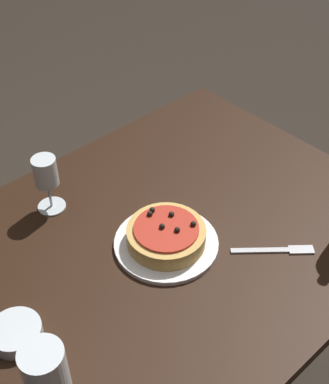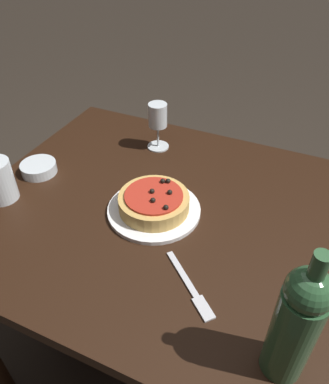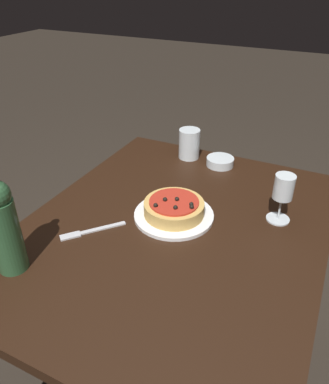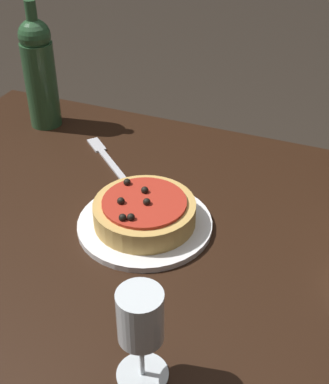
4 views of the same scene
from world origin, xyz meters
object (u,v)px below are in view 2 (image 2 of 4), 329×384
dinner_plate (154,210)px  fork (191,288)px  wine_glass (158,118)px  side_bowl (39,168)px  pizza (154,202)px  wine_bottle (296,323)px  dining_table (172,238)px

dinner_plate → fork: bearing=-46.6°
wine_glass → side_bowl: (-0.27, -0.28, -0.09)m
pizza → fork: bearing=-46.7°
side_bowl → wine_bottle: bearing=-20.6°
wine_glass → fork: (0.31, -0.50, -0.11)m
pizza → wine_bottle: 0.50m
pizza → wine_glass: wine_glass is taller
dining_table → pizza: size_ratio=5.80×
pizza → wine_glass: (-0.13, 0.30, 0.07)m
wine_bottle → side_bowl: 0.86m
dining_table → fork: 0.28m
fork → pizza: bearing=174.5°
dinner_plate → fork: size_ratio=1.55×
dinner_plate → wine_bottle: (0.40, -0.28, 0.13)m
pizza → fork: (0.18, -0.20, -0.03)m
dining_table → pizza: 0.15m
pizza → fork: size_ratio=1.16×
dining_table → fork: bearing=-57.1°
wine_glass → side_bowl: bearing=-133.8°
wine_bottle → fork: 0.27m
dining_table → fork: (0.14, -0.22, 0.11)m
wine_bottle → dining_table: bearing=139.0°
wine_bottle → fork: bearing=157.2°
wine_bottle → side_bowl: wine_bottle is taller
dining_table → wine_bottle: 0.53m
dinner_plate → wine_glass: (-0.13, 0.30, 0.10)m
wine_glass → dinner_plate: bearing=-66.7°
pizza → dining_table: bearing=25.7°
pizza → side_bowl: size_ratio=1.76×
side_bowl → wine_glass: bearing=46.2°
dining_table → wine_glass: 0.39m
dinner_plate → dining_table: bearing=25.7°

